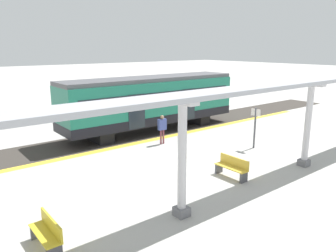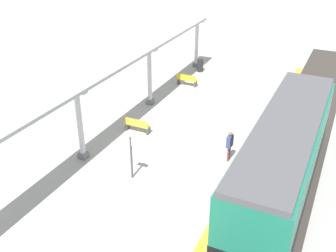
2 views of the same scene
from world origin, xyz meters
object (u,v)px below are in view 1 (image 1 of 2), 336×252
object	(u,v)px
platform_info_sign	(255,124)
train_near_carriage	(152,103)
bench_near_end	(232,167)
bench_mid_platform	(48,233)
canopy_pillar_third	(308,125)
canopy_pillar_second	(182,159)
passenger_waiting_near_edge	(162,126)

from	to	relation	value
platform_info_sign	train_near_carriage	bearing A→B (deg)	-161.98
bench_near_end	bench_mid_platform	size ratio (longest dim) A/B	1.00
canopy_pillar_third	platform_info_sign	distance (m)	3.21
canopy_pillar_third	platform_info_sign	size ratio (longest dim) A/B	1.72
canopy_pillar_third	canopy_pillar_second	bearing A→B (deg)	-90.00
train_near_carriage	platform_info_sign	bearing A→B (deg)	18.02
train_near_carriage	bench_mid_platform	distance (m)	13.06
bench_mid_platform	passenger_waiting_near_edge	xyz separation A→B (m)	(-5.88, 8.34, 0.58)
bench_mid_platform	passenger_waiting_near_edge	bearing A→B (deg)	125.18
train_near_carriage	canopy_pillar_third	world-z (taller)	canopy_pillar_third
train_near_carriage	canopy_pillar_second	bearing A→B (deg)	-30.56
train_near_carriage	bench_near_end	bearing A→B (deg)	-12.80
train_near_carriage	bench_mid_platform	xyz separation A→B (m)	(8.70, -9.64, -1.39)
train_near_carriage	bench_mid_platform	bearing A→B (deg)	-47.94
bench_near_end	canopy_pillar_second	bearing A→B (deg)	-72.97
canopy_pillar_second	platform_info_sign	xyz separation A→B (m)	(-3.13, 7.80, -0.59)
canopy_pillar_third	bench_mid_platform	distance (m)	11.46
bench_mid_platform	train_near_carriage	bearing A→B (deg)	132.06
canopy_pillar_third	bench_near_end	bearing A→B (deg)	-107.66
canopy_pillar_third	bench_near_end	distance (m)	4.07
train_near_carriage	platform_info_sign	size ratio (longest dim) A/B	5.42
platform_info_sign	passenger_waiting_near_edge	distance (m)	5.03
canopy_pillar_second	bench_mid_platform	xyz separation A→B (m)	(-0.93, -3.96, -1.48)
train_near_carriage	canopy_pillar_third	distance (m)	9.77
canopy_pillar_second	platform_info_sign	size ratio (longest dim) A/B	1.72
canopy_pillar_second	canopy_pillar_third	xyz separation A→B (m)	(0.00, 7.37, 0.00)
bench_near_end	train_near_carriage	bearing A→B (deg)	167.20
train_near_carriage	platform_info_sign	world-z (taller)	train_near_carriage
canopy_pillar_second	bench_mid_platform	world-z (taller)	canopy_pillar_second
train_near_carriage	passenger_waiting_near_edge	distance (m)	3.21
bench_mid_platform	passenger_waiting_near_edge	world-z (taller)	passenger_waiting_near_edge
train_near_carriage	bench_near_end	xyz separation A→B (m)	(8.48, -1.93, -1.39)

